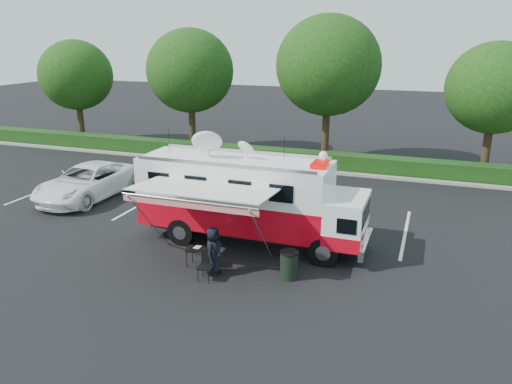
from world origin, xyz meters
TOP-DOWN VIEW (x-y plane):
  - ground_plane at (0.00, 0.00)m, footprint 120.00×120.00m
  - back_border at (1.14, 12.90)m, footprint 60.00×6.14m
  - stall_lines at (-0.50, 3.00)m, footprint 24.12×5.50m
  - command_truck at (-0.08, -0.00)m, footprint 8.65×2.38m
  - awning at (-0.85, -2.47)m, footprint 4.72×2.45m
  - white_suv at (-9.46, 2.55)m, footprint 2.89×5.93m
  - person at (-0.29, -2.87)m, footprint 0.54×0.82m
  - folding_table at (-1.00, -2.55)m, footprint 0.98×0.85m
  - folding_chair at (-0.34, -3.26)m, footprint 0.52×0.54m
  - trash_bin at (2.16, -2.32)m, footprint 0.64×0.64m

SIDE VIEW (x-z plane):
  - ground_plane at x=0.00m, z-range 0.00..0.00m
  - white_suv at x=-9.46m, z-range -0.81..0.81m
  - person at x=-0.29m, z-range -0.83..0.83m
  - stall_lines at x=-0.50m, z-range 0.00..0.01m
  - trash_bin at x=2.16m, z-range 0.00..0.95m
  - folding_chair at x=-0.34m, z-range 0.09..1.07m
  - folding_table at x=-1.00m, z-range 0.30..1.01m
  - command_truck at x=-0.08m, z-range -0.30..3.86m
  - awning at x=-0.85m, z-range 1.24..4.10m
  - back_border at x=1.14m, z-range 0.57..9.44m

